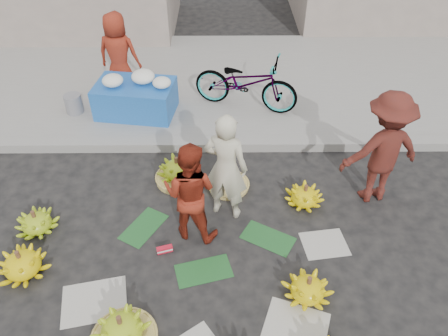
{
  "coord_description": "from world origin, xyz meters",
  "views": [
    {
      "loc": [
        0.12,
        -3.36,
        4.23
      ],
      "look_at": [
        0.15,
        0.86,
        0.7
      ],
      "focal_mm": 35.0,
      "sensor_mm": 36.0,
      "label": 1
    }
  ],
  "objects_px": {
    "banana_bunch_4": "(308,288)",
    "bicycle": "(246,82)",
    "flower_table": "(136,96)",
    "vendor_cream": "(226,168)",
    "banana_bunch_0": "(22,263)"
  },
  "relations": [
    {
      "from": "banana_bunch_4",
      "to": "bicycle",
      "type": "relative_size",
      "value": 0.31
    },
    {
      "from": "bicycle",
      "to": "flower_table",
      "type": "bearing_deg",
      "value": 113.24
    },
    {
      "from": "banana_bunch_4",
      "to": "vendor_cream",
      "type": "relative_size",
      "value": 0.36
    },
    {
      "from": "vendor_cream",
      "to": "bicycle",
      "type": "relative_size",
      "value": 0.85
    },
    {
      "from": "flower_table",
      "to": "vendor_cream",
      "type": "bearing_deg",
      "value": -48.38
    },
    {
      "from": "banana_bunch_0",
      "to": "banana_bunch_4",
      "type": "xyz_separation_m",
      "value": [
        3.25,
        -0.35,
        -0.02
      ]
    },
    {
      "from": "banana_bunch_4",
      "to": "flower_table",
      "type": "xyz_separation_m",
      "value": [
        -2.38,
        3.62,
        0.28
      ]
    },
    {
      "from": "flower_table",
      "to": "bicycle",
      "type": "distance_m",
      "value": 1.87
    },
    {
      "from": "flower_table",
      "to": "banana_bunch_0",
      "type": "bearing_deg",
      "value": -96.32
    },
    {
      "from": "banana_bunch_0",
      "to": "banana_bunch_4",
      "type": "bearing_deg",
      "value": -6.13
    },
    {
      "from": "vendor_cream",
      "to": "bicycle",
      "type": "height_order",
      "value": "vendor_cream"
    },
    {
      "from": "banana_bunch_4",
      "to": "banana_bunch_0",
      "type": "bearing_deg",
      "value": 173.87
    },
    {
      "from": "banana_bunch_0",
      "to": "bicycle",
      "type": "distance_m",
      "value": 4.41
    },
    {
      "from": "bicycle",
      "to": "banana_bunch_4",
      "type": "bearing_deg",
      "value": -153.97
    },
    {
      "from": "vendor_cream",
      "to": "banana_bunch_4",
      "type": "bearing_deg",
      "value": 142.44
    }
  ]
}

